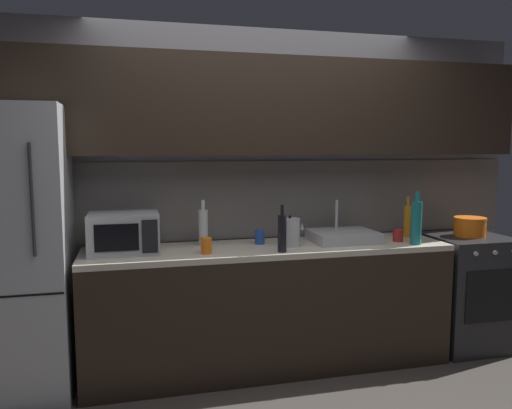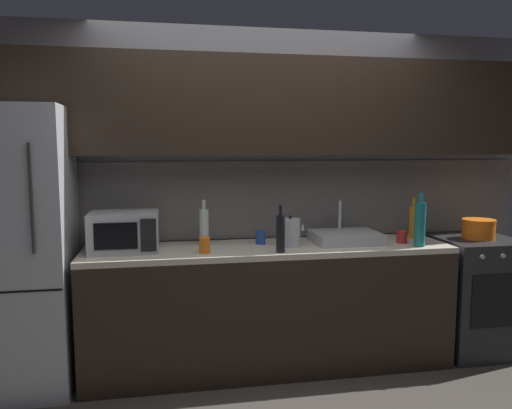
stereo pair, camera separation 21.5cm
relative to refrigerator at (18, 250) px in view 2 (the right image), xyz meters
The scene contains 15 objects.
back_wall 1.82m from the refrigerator, 10.00° to the left, with size 4.36×0.44×2.50m.
counter_run 1.76m from the refrigerator, ahead, with size 2.62×0.60×0.90m.
refrigerator is the anchor object (origin of this frame).
oven_range 3.37m from the refrigerator, ahead, with size 0.60×0.62×0.90m.
microwave 0.69m from the refrigerator, ahead, with size 0.46×0.35×0.27m.
sink_basin 2.28m from the refrigerator, ahead, with size 0.48×0.38×0.30m.
kettle 1.83m from the refrigerator, ahead, with size 0.18×0.15×0.22m.
wine_bottle_clear 1.25m from the refrigerator, ahead, with size 0.07×0.07×0.33m.
wine_bottle_dark 1.74m from the refrigerator, ahead, with size 0.06×0.06×0.32m.
wine_bottle_amber 2.85m from the refrigerator, ahead, with size 0.06×0.06×0.32m.
wine_bottle_teal 2.76m from the refrigerator, ahead, with size 0.08×0.08×0.39m.
mug_red 2.68m from the refrigerator, ahead, with size 0.08×0.08×0.09m, color #A82323.
mug_orange 1.22m from the refrigerator, ahead, with size 0.07×0.07×0.11m, color orange.
mug_blue 1.64m from the refrigerator, ahead, with size 0.07×0.07×0.10m, color #234299.
cooking_pot 3.35m from the refrigerator, ahead, with size 0.25×0.25×0.15m.
Camera 2 is at (-0.73, -2.54, 1.62)m, focal length 34.95 mm.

